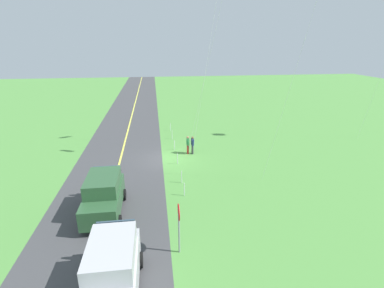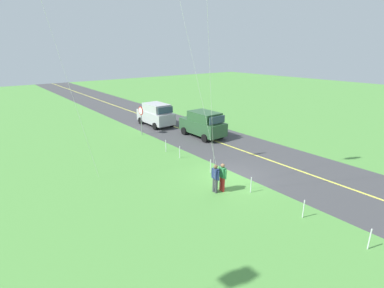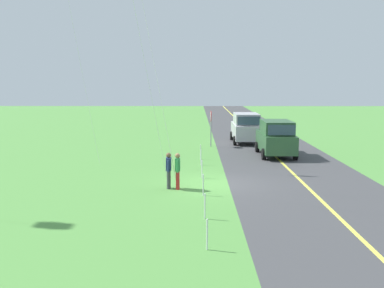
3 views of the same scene
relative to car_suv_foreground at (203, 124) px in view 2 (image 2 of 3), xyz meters
The scene contains 14 objects.
ground_plane 8.75m from the car_suv_foreground, 152.19° to the left, with size 120.00×120.00×0.10m, color #549342.
asphalt_road 7.76m from the car_suv_foreground, behind, with size 120.00×7.00×0.00m, color #424244.
road_centre_stripe 7.76m from the car_suv_foreground, behind, with size 120.00×0.16×0.00m, color #E5E04C.
car_suv_foreground is the anchor object (origin of this frame).
car_parked_east_near 6.03m from the car_suv_foreground, 11.59° to the left, with size 4.40×2.12×2.24m.
stop_sign 5.57m from the car_suv_foreground, 45.54° to the left, with size 0.76×0.08×2.56m.
person_adult_near 10.39m from the car_suv_foreground, 145.77° to the left, with size 0.58×0.22×1.60m.
person_adult_companion 10.53m from the car_suv_foreground, 143.59° to the left, with size 0.58×0.22×1.60m.
fence_post_0 16.34m from the car_suv_foreground, 163.11° to the left, with size 0.05×0.05×0.90m, color silver.
fence_post_1 13.68m from the car_suv_foreground, 159.67° to the left, with size 0.05×0.05×0.90m, color silver.
fence_post_2 10.80m from the car_suv_foreground, 153.88° to the left, with size 0.05×0.05×0.90m, color silver.
fence_post_3 7.99m from the car_suv_foreground, 143.43° to the left, with size 0.05×0.05×0.90m, color silver.
fence_post_4 5.71m from the car_suv_foreground, 123.13° to the left, with size 0.05×0.05×0.90m, color silver.
fence_post_5 4.97m from the car_suv_foreground, 105.42° to the left, with size 0.05×0.05×0.90m, color silver.
Camera 2 is at (-11.25, 11.92, 7.41)m, focal length 27.30 mm.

